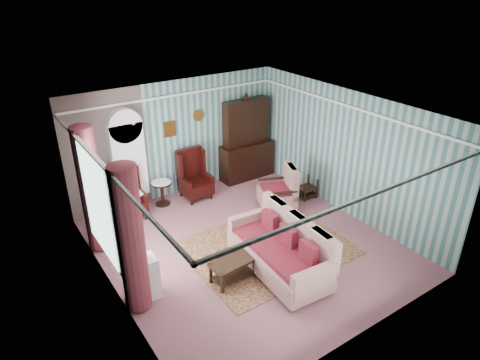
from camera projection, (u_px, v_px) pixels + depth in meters
floor at (246, 245)px, 8.97m from camera, size 6.00×6.00×0.00m
room_shell at (214, 162)px, 7.91m from camera, size 5.53×6.02×2.91m
bookcase at (129, 166)px, 9.91m from camera, size 0.80×0.28×2.24m
dresser_hutch at (247, 137)px, 11.43m from camera, size 1.50×0.56×2.36m
wingback_left at (127, 194)px, 9.71m from camera, size 0.76×0.80×1.25m
wingback_right at (195, 175)px, 10.59m from camera, size 0.76×0.80×1.25m
seated_woman at (128, 195)px, 9.73m from camera, size 0.44×0.40×1.18m
round_side_table at (162, 193)px, 10.42m from camera, size 0.50×0.50×0.60m
nest_table at (307, 188)px, 10.76m from camera, size 0.45×0.38×0.54m
plant_stand at (142, 280)px, 7.37m from camera, size 0.55×0.35×0.80m
rug at (266, 247)px, 8.89m from camera, size 3.20×2.60×0.01m
sofa at (279, 248)px, 7.98m from camera, size 1.08×2.31×1.06m
floral_armchair at (277, 190)px, 10.17m from camera, size 1.09×1.14×0.98m
coffee_table at (233, 270)px, 7.89m from camera, size 0.88×0.52×0.43m
potted_plant_a at (134, 255)px, 7.01m from camera, size 0.40×0.37×0.38m
potted_plant_b at (137, 244)px, 7.20m from camera, size 0.33×0.30×0.48m
potted_plant_c at (134, 249)px, 7.18m from camera, size 0.24×0.24×0.35m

